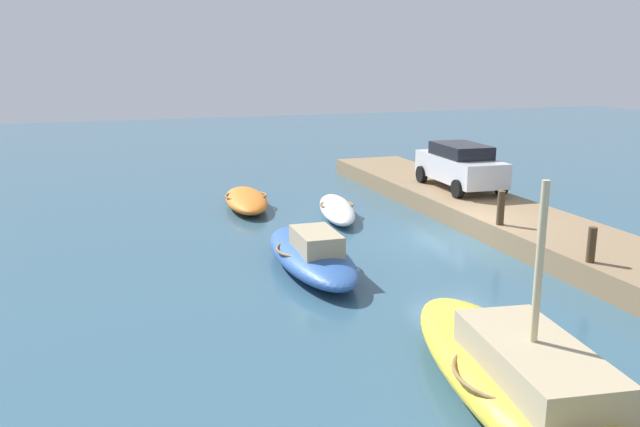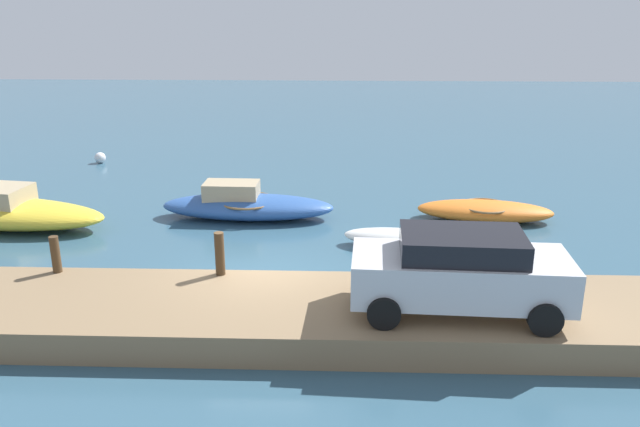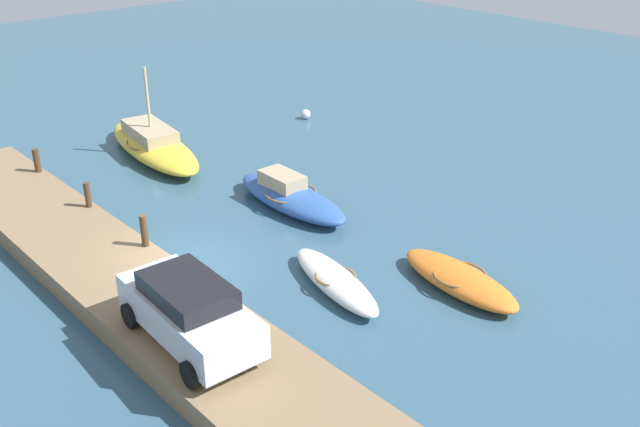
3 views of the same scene
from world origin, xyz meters
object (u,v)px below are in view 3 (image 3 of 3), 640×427
at_px(mooring_post_mid_west, 88,195).
at_px(marker_buoy, 306,114).
at_px(motorboat_blue, 290,196).
at_px(rowboat_orange, 459,279).
at_px(mooring_post_west, 37,161).
at_px(parked_car, 189,310).
at_px(mooring_post_mid_east, 144,231).
at_px(rowboat_white, 335,281).
at_px(sailboat_yellow, 153,144).

xyz_separation_m(mooring_post_mid_west, marker_buoy, (-3.77, 12.85, -0.85)).
distance_m(motorboat_blue, rowboat_orange, 7.47).
xyz_separation_m(mooring_post_west, marker_buoy, (0.40, 12.85, -0.86)).
distance_m(mooring_post_mid_west, marker_buoy, 13.42).
bearing_deg(motorboat_blue, parked_car, -53.15).
xyz_separation_m(motorboat_blue, mooring_post_mid_east, (0.29, -5.87, 0.72)).
relative_size(mooring_post_west, mooring_post_mid_east, 0.88).
distance_m(rowboat_white, mooring_post_mid_east, 5.91).
distance_m(parked_car, marker_buoy, 19.21).
xyz_separation_m(mooring_post_west, mooring_post_mid_east, (7.91, 0.00, 0.06)).
distance_m(rowboat_orange, mooring_post_mid_west, 12.45).
xyz_separation_m(rowboat_white, mooring_post_mid_east, (-4.85, -3.26, 0.86)).
bearing_deg(sailboat_yellow, motorboat_blue, 15.30).
relative_size(mooring_post_west, parked_car, 0.21).
relative_size(sailboat_yellow, rowboat_orange, 1.78).
relative_size(sailboat_yellow, mooring_post_west, 8.66).
xyz_separation_m(motorboat_blue, mooring_post_west, (-7.62, -5.87, 0.66)).
xyz_separation_m(rowboat_white, motorboat_blue, (-5.14, 2.61, 0.15)).
relative_size(rowboat_white, parked_car, 1.02).
height_order(rowboat_orange, parked_car, parked_car).
relative_size(motorboat_blue, parked_car, 1.27).
bearing_deg(sailboat_yellow, marker_buoy, 94.49).
height_order(mooring_post_mid_east, parked_car, parked_car).
distance_m(mooring_post_mid_west, mooring_post_mid_east, 3.74).
xyz_separation_m(rowboat_orange, parked_car, (-2.14, -7.55, 1.21)).
xyz_separation_m(mooring_post_mid_east, parked_car, (5.04, -1.63, 0.37)).
bearing_deg(rowboat_white, parked_car, -74.63).
bearing_deg(mooring_post_mid_east, mooring_post_west, 180.00).
height_order(rowboat_white, sailboat_yellow, sailboat_yellow).
bearing_deg(mooring_post_west, marker_buoy, 88.22).
distance_m(mooring_post_mid_east, marker_buoy, 14.91).
bearing_deg(marker_buoy, sailboat_yellow, -93.52).
relative_size(rowboat_orange, mooring_post_mid_west, 5.02).
relative_size(mooring_post_west, marker_buoy, 1.92).
height_order(rowboat_white, mooring_post_mid_east, mooring_post_mid_east).
distance_m(rowboat_white, rowboat_orange, 3.54).
bearing_deg(marker_buoy, rowboat_white, -37.80).
distance_m(motorboat_blue, mooring_post_mid_west, 6.84).
height_order(sailboat_yellow, mooring_post_west, sailboat_yellow).
bearing_deg(motorboat_blue, mooring_post_mid_west, -118.98).
bearing_deg(motorboat_blue, rowboat_orange, 1.83).
xyz_separation_m(motorboat_blue, sailboat_yellow, (-7.71, -0.99, 0.08)).
xyz_separation_m(mooring_post_west, mooring_post_mid_west, (4.17, 0.00, -0.01)).
relative_size(rowboat_white, mooring_post_mid_west, 5.10).
distance_m(mooring_post_west, marker_buoy, 12.89).
distance_m(mooring_post_west, mooring_post_mid_west, 4.17).
height_order(rowboat_orange, mooring_post_mid_east, mooring_post_mid_east).
xyz_separation_m(rowboat_orange, mooring_post_mid_east, (-7.18, -5.92, 0.84)).
distance_m(rowboat_orange, mooring_post_mid_east, 9.35).
distance_m(sailboat_yellow, mooring_post_mid_east, 9.39).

